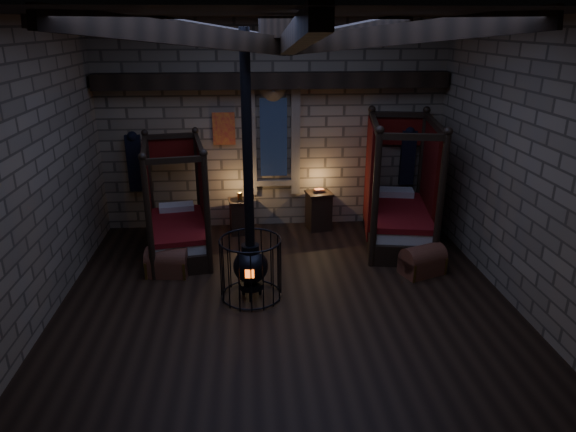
{
  "coord_description": "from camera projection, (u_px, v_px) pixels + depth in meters",
  "views": [
    {
      "loc": [
        -0.52,
        -6.88,
        4.1
      ],
      "look_at": [
        0.07,
        0.6,
        1.26
      ],
      "focal_mm": 32.0,
      "sensor_mm": 36.0,
      "label": 1
    }
  ],
  "objects": [
    {
      "name": "room",
      "position": [
        286.0,
        52.0,
        6.67
      ],
      "size": [
        7.02,
        7.02,
        4.29
      ],
      "color": "black",
      "rests_on": "ground"
    },
    {
      "name": "bed_left",
      "position": [
        178.0,
        226.0,
        9.63
      ],
      "size": [
        1.36,
        2.15,
        2.1
      ],
      "rotation": [
        0.0,
        0.0,
        0.16
      ],
      "color": "black",
      "rests_on": "ground"
    },
    {
      "name": "bed_right",
      "position": [
        397.0,
        213.0,
        10.09
      ],
      "size": [
        1.59,
        2.47,
        2.41
      ],
      "rotation": [
        0.0,
        0.0,
        -0.17
      ],
      "color": "black",
      "rests_on": "ground"
    },
    {
      "name": "trunk_left",
      "position": [
        168.0,
        262.0,
        8.84
      ],
      "size": [
        0.75,
        0.53,
        0.52
      ],
      "rotation": [
        0.0,
        0.0,
        -0.12
      ],
      "color": "brown",
      "rests_on": "ground"
    },
    {
      "name": "trunk_right",
      "position": [
        423.0,
        261.0,
        8.87
      ],
      "size": [
        0.83,
        0.68,
        0.53
      ],
      "rotation": [
        0.0,
        0.0,
        0.36
      ],
      "color": "brown",
      "rests_on": "ground"
    },
    {
      "name": "nightstand_left",
      "position": [
        240.0,
        216.0,
        10.56
      ],
      "size": [
        0.5,
        0.49,
        0.88
      ],
      "rotation": [
        0.0,
        0.0,
        0.13
      ],
      "color": "black",
      "rests_on": "ground"
    },
    {
      "name": "nightstand_right",
      "position": [
        319.0,
        210.0,
        10.76
      ],
      "size": [
        0.58,
        0.56,
        0.88
      ],
      "rotation": [
        0.0,
        0.0,
        0.19
      ],
      "color": "black",
      "rests_on": "ground"
    },
    {
      "name": "stove",
      "position": [
        251.0,
        262.0,
        7.98
      ],
      "size": [
        0.97,
        0.97,
        4.05
      ],
      "rotation": [
        0.0,
        0.0,
        -0.08
      ],
      "color": "black",
      "rests_on": "ground"
    }
  ]
}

